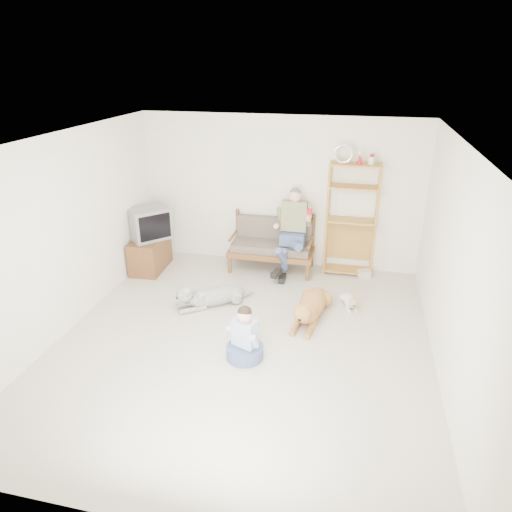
% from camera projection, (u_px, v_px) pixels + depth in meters
% --- Properties ---
extents(floor, '(5.50, 5.50, 0.00)m').
position_uv_depth(floor, '(243.00, 342.00, 6.24)').
color(floor, beige).
rests_on(floor, ground).
extents(ceiling, '(5.50, 5.50, 0.00)m').
position_uv_depth(ceiling, '(240.00, 142.00, 5.15)').
color(ceiling, white).
rests_on(ceiling, ground).
extents(wall_back, '(5.00, 0.00, 5.00)m').
position_uv_depth(wall_back, '(280.00, 193.00, 8.15)').
color(wall_back, silver).
rests_on(wall_back, ground).
extents(wall_front, '(5.00, 0.00, 5.00)m').
position_uv_depth(wall_front, '(145.00, 399.00, 3.24)').
color(wall_front, silver).
rests_on(wall_front, ground).
extents(wall_left, '(0.00, 5.50, 5.50)m').
position_uv_depth(wall_left, '(64.00, 236.00, 6.20)').
color(wall_left, silver).
rests_on(wall_left, ground).
extents(wall_right, '(0.00, 5.50, 5.50)m').
position_uv_depth(wall_right, '(454.00, 270.00, 5.19)').
color(wall_right, silver).
rests_on(wall_right, ground).
extents(loveseat, '(1.50, 0.70, 0.95)m').
position_uv_depth(loveseat, '(272.00, 243.00, 8.23)').
color(loveseat, brown).
rests_on(loveseat, ground).
extents(man, '(0.58, 0.83, 1.35)m').
position_uv_depth(man, '(290.00, 238.00, 7.89)').
color(man, '#44577D').
rests_on(man, loveseat).
extents(etagere, '(0.88, 0.38, 2.29)m').
position_uv_depth(etagere, '(351.00, 219.00, 7.85)').
color(etagere, '#B38238').
rests_on(etagere, ground).
extents(book_stack, '(0.25, 0.21, 0.13)m').
position_uv_depth(book_stack, '(364.00, 274.00, 8.04)').
color(book_stack, silver).
rests_on(book_stack, ground).
extents(tv_stand, '(0.54, 0.92, 0.60)m').
position_uv_depth(tv_stand, '(150.00, 253.00, 8.28)').
color(tv_stand, brown).
rests_on(tv_stand, ground).
extents(crt_tv, '(0.84, 0.85, 0.56)m').
position_uv_depth(crt_tv, '(149.00, 223.00, 8.06)').
color(crt_tv, slate).
rests_on(crt_tv, tv_stand).
extents(wall_outlet, '(0.12, 0.02, 0.08)m').
position_uv_depth(wall_outlet, '(215.00, 242.00, 8.81)').
color(wall_outlet, silver).
rests_on(wall_outlet, ground).
extents(golden_retriever, '(0.52, 1.49, 0.45)m').
position_uv_depth(golden_retriever, '(310.00, 307.00, 6.74)').
color(golden_retriever, '#AB6D3B').
rests_on(golden_retriever, ground).
extents(shaggy_dog, '(1.11, 0.90, 0.40)m').
position_uv_depth(shaggy_dog, '(210.00, 296.00, 7.09)').
color(shaggy_dog, silver).
rests_on(shaggy_dog, ground).
extents(terrier, '(0.29, 0.58, 0.23)m').
position_uv_depth(terrier, '(350.00, 301.00, 7.08)').
color(terrier, silver).
rests_on(terrier, ground).
extents(child, '(0.48, 0.48, 0.76)m').
position_uv_depth(child, '(245.00, 339.00, 5.82)').
color(child, '#44577D').
rests_on(child, ground).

